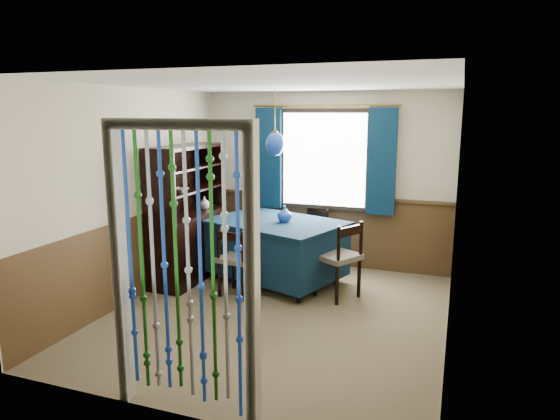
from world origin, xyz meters
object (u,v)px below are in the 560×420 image
at_px(chair_left, 224,234).
at_px(chair_right, 339,258).
at_px(vase_table, 285,215).
at_px(chair_near, 237,260).
at_px(vase_sideboard, 204,202).
at_px(sideboard, 189,233).
at_px(bowl_shelf, 180,190).
at_px(dining_table, 275,247).
at_px(chair_far, 311,237).
at_px(pendant_lamp, 275,144).

distance_m(chair_left, chair_right, 1.95).
distance_m(chair_right, vase_table, 0.95).
distance_m(chair_near, vase_sideboard, 1.23).
relative_size(sideboard, vase_sideboard, 9.51).
bearing_deg(bowl_shelf, sideboard, 102.59).
relative_size(sideboard, vase_table, 9.58).
bearing_deg(dining_table, sideboard, -147.93).
bearing_deg(sideboard, chair_far, 35.29).
distance_m(chair_left, sideboard, 0.65).
distance_m(dining_table, bowl_shelf, 1.43).
xyz_separation_m(chair_far, chair_right, (0.65, -1.01, 0.05)).
distance_m(sideboard, vase_table, 1.33).
height_order(pendant_lamp, vase_sideboard, pendant_lamp).
relative_size(chair_far, vase_table, 4.56).
bearing_deg(vase_sideboard, chair_left, 56.30).
xyz_separation_m(sideboard, bowl_shelf, (0.06, -0.27, 0.63)).
bearing_deg(vase_sideboard, chair_right, -10.63).
height_order(chair_left, sideboard, sideboard).
distance_m(chair_near, sideboard, 0.98).
bearing_deg(bowl_shelf, chair_near, -8.05).
height_order(chair_left, pendant_lamp, pendant_lamp).
bearing_deg(dining_table, vase_table, 15.93).
height_order(bowl_shelf, vase_sideboard, bowl_shelf).
height_order(dining_table, vase_sideboard, vase_sideboard).
bearing_deg(chair_far, chair_left, 41.20).
relative_size(vase_table, bowl_shelf, 0.87).
height_order(chair_left, bowl_shelf, bowl_shelf).
height_order(dining_table, vase_table, vase_table).
bearing_deg(chair_far, vase_table, 101.40).
bearing_deg(vase_sideboard, vase_table, -4.14).
bearing_deg(chair_right, chair_far, 62.53).
height_order(chair_near, vase_sideboard, vase_sideboard).
distance_m(vase_table, vase_sideboard, 1.22).
bearing_deg(chair_near, bowl_shelf, 178.36).
distance_m(vase_table, bowl_shelf, 1.36).
xyz_separation_m(chair_near, pendant_lamp, (0.25, 0.65, 1.36)).
distance_m(chair_far, chair_left, 1.26).
distance_m(bowl_shelf, vase_sideboard, 0.67).
xyz_separation_m(chair_left, chair_right, (1.84, -0.63, 0.01)).
xyz_separation_m(pendant_lamp, vase_table, (0.13, -0.01, -0.91)).
bearing_deg(chair_left, chair_near, 56.93).
bearing_deg(chair_far, pendant_lamp, 91.50).
bearing_deg(chair_left, chair_right, 94.45).
relative_size(pendant_lamp, vase_table, 4.45).
bearing_deg(sideboard, vase_sideboard, 80.89).
relative_size(chair_near, chair_right, 0.90).
relative_size(dining_table, sideboard, 1.11).
height_order(sideboard, bowl_shelf, sideboard).
relative_size(chair_near, pendant_lamp, 1.03).
bearing_deg(dining_table, pendant_lamp, -71.19).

